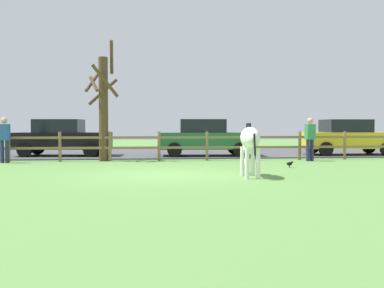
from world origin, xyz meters
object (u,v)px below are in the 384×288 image
bare_tree (103,104)px  crow_on_grass (290,164)px  parked_car_yellow (348,137)px  visitor_left_of_tree (310,137)px  visitor_right_of_tree (4,138)px  zebra (250,142)px  parked_car_green (205,137)px  parked_car_black (62,137)px

bare_tree → crow_on_grass: (6.19, -3.36, -2.02)m
parked_car_yellow → visitor_left_of_tree: visitor_left_of_tree is taller
visitor_right_of_tree → zebra: bearing=-33.8°
crow_on_grass → parked_car_yellow: 6.78m
zebra → visitor_left_of_tree: bearing=54.8°
parked_car_green → parked_car_yellow: size_ratio=1.01×
crow_on_grass → visitor_left_of_tree: (1.60, 2.51, 0.78)m
parked_car_black → zebra: bearing=-52.6°
bare_tree → crow_on_grass: 7.33m
bare_tree → parked_car_black: size_ratio=1.10×
crow_on_grass → visitor_right_of_tree: size_ratio=0.13×
zebra → parked_car_black: parked_car_black is taller
bare_tree → visitor_right_of_tree: size_ratio=2.77×
parked_car_green → parked_car_yellow: (6.40, 0.04, 0.00)m
bare_tree → visitor_right_of_tree: (-3.45, -0.60, -1.24)m
crow_on_grass → parked_car_yellow: bearing=50.1°
parked_car_green → parked_car_yellow: same height
parked_car_green → visitor_right_of_tree: 7.94m
parked_car_green → parked_car_black: bearing=174.1°
bare_tree → parked_car_black: 3.37m
visitor_right_of_tree → bare_tree: bearing=9.8°
parked_car_black → parked_car_yellow: size_ratio=1.02×
parked_car_green → zebra: bearing=-88.6°
parked_car_black → visitor_left_of_tree: visitor_left_of_tree is taller
bare_tree → parked_car_yellow: size_ratio=1.12×
parked_car_black → visitor_right_of_tree: 3.35m
zebra → visitor_right_of_tree: 9.34m
parked_car_yellow → visitor_left_of_tree: bearing=-135.6°
bare_tree → visitor_left_of_tree: (7.80, -0.85, -1.24)m
zebra → visitor_right_of_tree: bearing=146.2°
bare_tree → zebra: bearing=-53.4°
zebra → crow_on_grass: size_ratio=9.01×
parked_car_yellow → crow_on_grass: bearing=-129.9°
bare_tree → crow_on_grass: size_ratio=21.12×
bare_tree → zebra: bare_tree is taller
parked_car_black → visitor_left_of_tree: size_ratio=2.51×
parked_car_black → parked_car_green: size_ratio=1.01×
parked_car_green → visitor_left_of_tree: 4.52m
zebra → parked_car_black: (-6.28, 8.20, -0.08)m
bare_tree → parked_car_green: bare_tree is taller
visitor_left_of_tree → parked_car_yellow: bearing=44.4°
zebra → parked_car_green: size_ratio=0.47×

